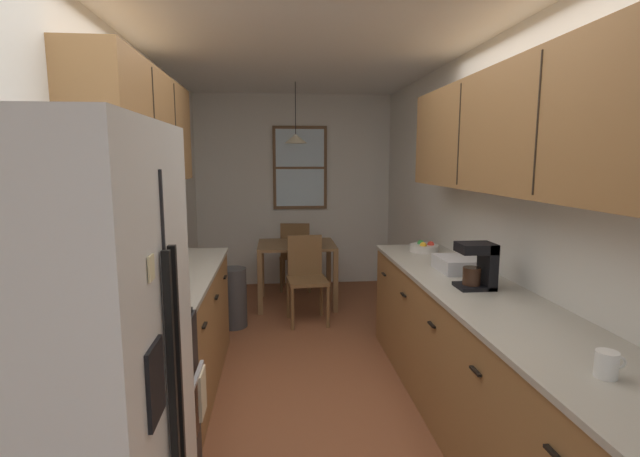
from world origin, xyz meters
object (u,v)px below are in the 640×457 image
storage_canister (147,284)px  dish_rack (458,264)px  coffee_maker (480,265)px  dining_chair_near (306,274)px  mug_spare (607,364)px  stove_range (122,418)px  table_serving_bowl (296,240)px  dining_table (297,254)px  fruit_bowl (424,247)px  microwave_over_range (78,165)px  trash_bin (233,298)px  refrigerator (54,415)px  dining_chair_far (296,253)px

storage_canister → dish_rack: (2.05, 0.45, -0.03)m
coffee_maker → dining_chair_near: bearing=115.1°
dining_chair_near → mug_spare: bearing=-74.4°
stove_range → table_serving_bowl: 3.37m
dining_table → dish_rack: size_ratio=2.62×
fruit_bowl → microwave_over_range: bearing=-141.3°
trash_bin → coffee_maker: 2.67m
fruit_bowl → table_serving_bowl: (-1.05, 1.50, -0.18)m
refrigerator → table_serving_bowl: size_ratio=9.50×
stove_range → dining_chair_far: 3.86m
refrigerator → storage_canister: 1.28m
dining_table → mug_spare: mug_spare is taller
microwave_over_range → coffee_maker: microwave_over_range is taller
dish_rack → dining_chair_near: bearing=122.2°
dining_table → dining_chair_far: dining_chair_far is taller
trash_bin → dish_rack: size_ratio=1.79×
refrigerator → dining_chair_far: (0.94, 4.45, -0.41)m
fruit_bowl → dish_rack: size_ratio=0.73×
stove_range → trash_bin: size_ratio=1.81×
dining_chair_far → dish_rack: 2.95m
dish_rack → microwave_over_range: bearing=-155.1°
table_serving_bowl → refrigerator: bearing=-103.3°
refrigerator → fruit_bowl: (1.98, 2.44, 0.03)m
refrigerator → table_serving_bowl: bearing=76.7°
stove_range → dining_table: 3.30m
microwave_over_range → coffee_maker: bearing=14.8°
storage_canister → mug_spare: size_ratio=1.36×
dish_rack → table_serving_bowl: (-1.07, 2.21, -0.19)m
dining_chair_near → trash_bin: 0.79m
dining_chair_near → table_serving_bowl: size_ratio=4.72×
fruit_bowl → table_serving_bowl: size_ratio=1.30×
trash_bin → fruit_bowl: (1.74, -0.75, 0.63)m
dining_table → trash_bin: (-0.69, -0.69, -0.30)m
dish_rack → table_serving_bowl: size_ratio=1.78×
stove_range → trash_bin: bearing=83.2°
coffee_maker → stove_range: bearing=-164.5°
microwave_over_range → stove_range: bearing=-0.0°
dining_table → table_serving_bowl: (0.00, 0.06, 0.15)m
refrigerator → dining_chair_near: (1.01, 3.30, -0.41)m
dining_table → storage_canister: 2.81m
trash_bin → storage_canister: (-0.30, -1.91, 0.68)m
stove_range → table_serving_bowl: (0.98, 3.22, 0.29)m
dining_table → table_serving_bowl: size_ratio=4.67×
dining_chair_near → storage_canister: storage_canister is taller
stove_range → table_serving_bowl: bearing=73.1°
microwave_over_range → storage_canister: (0.11, 0.55, -0.69)m
refrigerator → dish_rack: bearing=40.8°
microwave_over_range → coffee_maker: 2.28m
trash_bin → fruit_bowl: bearing=-23.2°
refrigerator → fruit_bowl: refrigerator is taller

